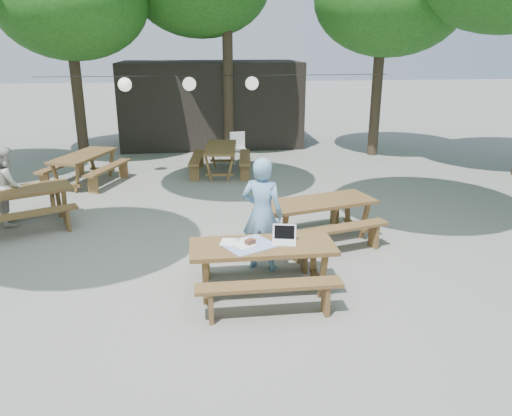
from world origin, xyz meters
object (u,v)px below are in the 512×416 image
object	(u,v)px
woman	(262,214)
plastic_chair	(239,155)
main_picnic_table	(262,268)
second_person	(8,185)
picnic_table_nw	(18,208)

from	to	relation	value
woman	plastic_chair	distance (m)	7.29
woman	plastic_chair	bearing A→B (deg)	-67.68
main_picnic_table	plastic_chair	world-z (taller)	plastic_chair
main_picnic_table	second_person	bearing A→B (deg)	141.92
main_picnic_table	second_person	xyz separation A→B (m)	(-4.50, 3.52, 0.38)
picnic_table_nw	second_person	distance (m)	0.54
second_person	plastic_chair	bearing A→B (deg)	-68.16
main_picnic_table	plastic_chair	distance (m)	8.12
main_picnic_table	plastic_chair	xyz separation A→B (m)	(0.42, 8.11, -0.13)
plastic_chair	woman	bearing A→B (deg)	-100.42
second_person	plastic_chair	world-z (taller)	second_person
main_picnic_table	plastic_chair	bearing A→B (deg)	87.00
second_person	plastic_chair	size ratio (longest dim) A/B	1.71
woman	picnic_table_nw	bearing A→B (deg)	-3.60
picnic_table_nw	main_picnic_table	bearing A→B (deg)	-62.49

